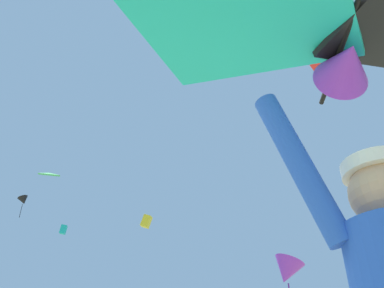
# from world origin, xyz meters

# --- Properties ---
(held_stunt_kite) EXTENTS (2.02, 1.35, 0.43)m
(held_stunt_kite) POSITION_xyz_m (0.19, -0.47, 2.26)
(held_stunt_kite) COLOR black
(distant_kite_teal_overhead_distant) EXTENTS (0.60, 0.59, 0.81)m
(distant_kite_teal_overhead_distant) POSITION_xyz_m (-2.42, 31.64, 12.62)
(distant_kite_teal_overhead_distant) COLOR #19B2AD
(distant_kite_purple_low_left) EXTENTS (1.58, 1.52, 2.77)m
(distant_kite_purple_low_left) POSITION_xyz_m (6.71, 12.24, 4.93)
(distant_kite_purple_low_left) COLOR purple
(distant_kite_black_high_left) EXTENTS (1.32, 1.18, 2.05)m
(distant_kite_black_high_left) POSITION_xyz_m (-6.08, 32.44, 15.09)
(distant_kite_black_high_left) COLOR black
(distant_kite_magenta_far_center) EXTENTS (0.92, 0.97, 0.45)m
(distant_kite_magenta_far_center) POSITION_xyz_m (7.45, 15.92, 21.67)
(distant_kite_magenta_far_center) COLOR #DB2393
(distant_kite_green_low_right) EXTENTS (1.22, 1.16, 0.54)m
(distant_kite_green_low_right) POSITION_xyz_m (-2.48, 14.21, 8.74)
(distant_kite_green_low_right) COLOR green
(distant_kite_yellow_mid_right) EXTENTS (1.15, 1.07, 1.28)m
(distant_kite_yellow_mid_right) POSITION_xyz_m (4.53, 32.97, 14.56)
(distant_kite_yellow_mid_right) COLOR yellow
(distant_kite_red_high_right) EXTENTS (1.14, 0.92, 1.24)m
(distant_kite_red_high_right) POSITION_xyz_m (10.66, 12.79, 17.13)
(distant_kite_red_high_right) COLOR red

